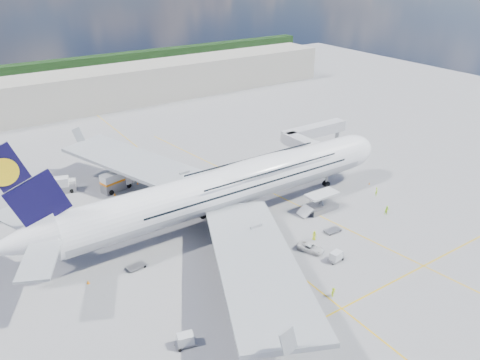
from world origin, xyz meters
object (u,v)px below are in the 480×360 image
dolly_nose_near (333,230)px  service_van (311,248)px  airliner (229,186)px  catering_truck_outer (62,185)px  cone_nose (369,183)px  cone_wing_right_outer (252,349)px  crew_wing (217,250)px  dolly_nose_far (336,256)px  cone_wing_left_outer (138,183)px  baggage_tug (263,251)px  crew_van (314,236)px  dolly_row_b (244,305)px  cargo_loader (321,205)px  cone_wing_right_inner (274,254)px  cone_tail (88,282)px  cone_wing_left_inner (115,194)px  jet_bridge (311,138)px  dolly_row_c (232,271)px  crew_loader (387,210)px  crew_tug (333,292)px  catering_truck_inner (116,182)px  crew_nose (377,191)px  dolly_row_a (186,340)px

dolly_nose_near → service_van: (-7.38, -2.35, 0.28)m
airliner → catering_truck_outer: bearing=129.0°
service_van → cone_nose: service_van is taller
airliner → cone_wing_right_outer: 33.70m
service_van → crew_wing: bearing=127.9°
dolly_nose_far → cone_wing_left_outer: 47.52m
cone_nose → cone_wing_left_outer: bearing=146.3°
catering_truck_outer → crew_wing: (15.23, -37.92, -0.60)m
airliner → cone_wing_left_outer: 26.08m
baggage_tug → crew_van: 10.19m
dolly_row_b → cone_wing_left_outer: size_ratio=6.16×
cargo_loader → crew_van: cargo_loader is taller
cone_wing_right_inner → cone_tail: cone_wing_right_inner is taller
cone_wing_left_inner → dolly_nose_near: bearing=-52.0°
jet_bridge → dolly_row_b: size_ratio=5.59×
dolly_row_c → airliner: bearing=38.2°
crew_loader → crew_tug: (-25.48, -11.93, -0.18)m
jet_bridge → crew_van: jet_bridge is taller
catering_truck_inner → cone_wing_left_inner: 3.20m
cone_wing_left_inner → cone_wing_right_inner: cone_wing_right_inner is taller
catering_truck_inner → crew_van: catering_truck_inner is taller
airliner → cone_wing_right_outer: bearing=-117.6°
crew_van → crew_loader: bearing=-118.3°
service_van → cone_wing_left_inner: bearing=95.4°
baggage_tug → crew_nose: 32.55m
dolly_row_a → dolly_nose_near: bearing=30.4°
crew_loader → crew_wing: size_ratio=0.95×
dolly_row_a → crew_van: dolly_row_a is taller
dolly_row_b → crew_loader: dolly_row_b is taller
dolly_row_b → dolly_nose_near: bearing=20.8°
airliner → crew_loader: (26.01, -15.48, -5.93)m
jet_bridge → catering_truck_outer: size_ratio=3.06×
dolly_row_b → crew_loader: (38.11, 7.24, -0.19)m
dolly_row_b → crew_tug: (12.63, -4.69, -0.37)m
dolly_nose_near → cone_wing_right_outer: 32.00m
catering_truck_inner → service_van: bearing=-78.7°
dolly_row_b → service_van: 18.70m
dolly_nose_far → crew_tug: bearing=-146.5°
cone_wing_left_inner → jet_bridge: bearing=-13.0°
jet_bridge → cone_nose: 17.17m
dolly_row_b → catering_truck_outer: (-11.26, 51.61, 0.47)m
airliner → cone_tail: 29.52m
dolly_nose_near → cone_wing_right_inner: size_ratio=5.08×
jet_bridge → cone_wing_left_outer: 40.91m
catering_truck_inner → cone_nose: size_ratio=14.61×
crew_tug → cone_wing_right_outer: size_ratio=2.72×
crew_wing → crew_tug: crew_wing is taller
cone_tail → crew_tug: bearing=-38.3°
airliner → cone_wing_right_inner: bearing=-91.6°
dolly_nose_near → crew_wing: crew_wing is taller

